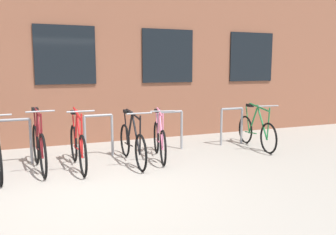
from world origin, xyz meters
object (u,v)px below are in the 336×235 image
object	(u,v)px
bicycle_maroon	(39,147)
bicycle_green	(256,131)
bicycle_red	(78,146)
bicycle_black	(132,143)
bicycle_pink	(159,139)

from	to	relation	value
bicycle_maroon	bicycle_green	bearing A→B (deg)	0.37
bicycle_maroon	bicycle_red	bearing A→B (deg)	-10.66
bicycle_red	bicycle_black	bearing A→B (deg)	-2.16
bicycle_green	bicycle_pink	xyz separation A→B (m)	(-2.27, -0.06, 0.00)
bicycle_red	bicycle_black	distance (m)	0.97
bicycle_maroon	bicycle_black	distance (m)	1.61
bicycle_red	bicycle_black	size ratio (longest dim) A/B	0.99
bicycle_black	bicycle_pink	xyz separation A→B (m)	(0.58, 0.12, -0.00)
bicycle_red	bicycle_green	size ratio (longest dim) A/B	1.03
bicycle_green	bicycle_black	xyz separation A→B (m)	(-2.85, -0.18, 0.00)
bicycle_maroon	bicycle_black	xyz separation A→B (m)	(1.60, -0.16, -0.03)
bicycle_green	bicycle_black	distance (m)	2.86
bicycle_green	bicycle_black	size ratio (longest dim) A/B	0.96
bicycle_green	bicycle_maroon	bearing A→B (deg)	-179.63
bicycle_green	bicycle_pink	size ratio (longest dim) A/B	1.05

